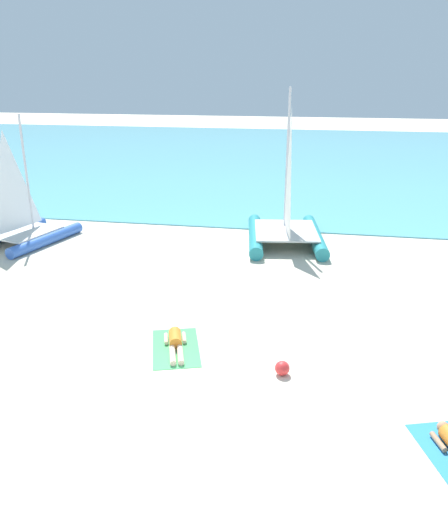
# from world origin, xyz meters

# --- Properties ---
(ground_plane) EXTENTS (120.00, 120.00, 0.00)m
(ground_plane) POSITION_xyz_m (0.00, 10.00, 0.00)
(ground_plane) COLOR beige
(ocean_water) EXTENTS (120.00, 40.00, 0.05)m
(ocean_water) POSITION_xyz_m (0.00, 32.21, 0.03)
(ocean_water) COLOR #5BB2C1
(ocean_water) RESTS_ON ground
(sailboat_blue) EXTENTS (3.20, 4.16, 4.81)m
(sailboat_blue) POSITION_xyz_m (-8.47, 8.96, 0.72)
(sailboat_blue) COLOR blue
(sailboat_blue) RESTS_ON ground
(sailboat_teal) EXTENTS (3.40, 4.76, 5.76)m
(sailboat_teal) POSITION_xyz_m (1.47, 10.66, 0.86)
(sailboat_teal) COLOR teal
(sailboat_teal) RESTS_ON ground
(towel_left) EXTENTS (1.62, 2.14, 0.01)m
(towel_left) POSITION_xyz_m (-0.57, 2.12, 0.01)
(towel_left) COLOR #4CB266
(towel_left) RESTS_ON ground
(sunbather_left) EXTENTS (0.84, 1.54, 0.30)m
(sunbather_left) POSITION_xyz_m (-0.59, 2.18, 0.13)
(sunbather_left) COLOR orange
(sunbather_left) RESTS_ON towel_left
(beach_ball) EXTENTS (0.32, 0.32, 0.32)m
(beach_ball) POSITION_xyz_m (2.04, 1.42, 0.16)
(beach_ball) COLOR red
(beach_ball) RESTS_ON ground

